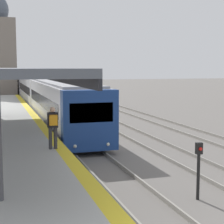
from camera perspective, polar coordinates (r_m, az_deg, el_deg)
person_on_platform at (r=14.75m, az=-9.01°, el=-1.86°), size 0.40×0.40×1.66m
train_near at (r=39.60m, az=-11.35°, el=3.28°), size 2.63×45.95×3.21m
signal_post_near at (r=11.99m, az=13.06°, el=-7.79°), size 0.20×0.21×1.81m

